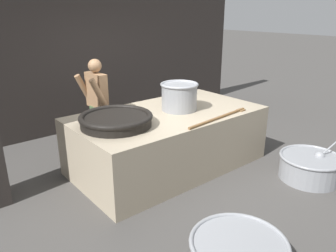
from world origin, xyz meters
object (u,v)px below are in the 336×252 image
(cook, at_px, (97,103))
(prep_bowl_vegetables, at_px, (310,166))
(stock_pot, at_px, (179,96))
(giant_wok_near, at_px, (116,119))

(cook, xyz_separation_m, prep_bowl_vegetables, (1.94, -3.01, -0.69))
(stock_pot, height_order, prep_bowl_vegetables, stock_pot)
(stock_pot, bearing_deg, cook, 122.19)
(giant_wok_near, xyz_separation_m, prep_bowl_vegetables, (2.33, -1.71, -0.80))
(giant_wok_near, relative_size, prep_bowl_vegetables, 0.89)
(giant_wok_near, distance_m, prep_bowl_vegetables, 3.00)
(giant_wok_near, height_order, prep_bowl_vegetables, giant_wok_near)
(prep_bowl_vegetables, bearing_deg, giant_wok_near, 143.71)
(giant_wok_near, distance_m, stock_pot, 1.20)
(cook, distance_m, prep_bowl_vegetables, 3.65)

